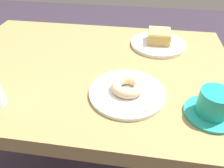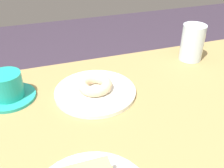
% 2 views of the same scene
% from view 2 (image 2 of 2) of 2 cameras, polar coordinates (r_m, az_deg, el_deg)
% --- Properties ---
extents(table, '(1.04, 0.71, 0.75)m').
position_cam_2_polar(table, '(0.76, 11.14, -11.40)').
color(table, olive).
rests_on(table, ground_plane).
extents(plate_sugar_ring, '(0.23, 0.23, 0.01)m').
position_cam_2_polar(plate_sugar_ring, '(0.75, -3.65, -1.69)').
color(plate_sugar_ring, white).
rests_on(plate_sugar_ring, table).
extents(napkin_sugar_ring, '(0.16, 0.16, 0.00)m').
position_cam_2_polar(napkin_sugar_ring, '(0.75, -3.67, -1.22)').
color(napkin_sugar_ring, white).
rests_on(napkin_sugar_ring, plate_sugar_ring).
extents(donut_sugar_ring, '(0.10, 0.10, 0.03)m').
position_cam_2_polar(donut_sugar_ring, '(0.74, -3.72, -0.18)').
color(donut_sugar_ring, beige).
rests_on(donut_sugar_ring, napkin_sugar_ring).
extents(water_glass, '(0.08, 0.08, 0.12)m').
position_cam_2_polar(water_glass, '(0.96, 17.02, 8.59)').
color(water_glass, silver).
rests_on(water_glass, table).
extents(coffee_cup, '(0.14, 0.14, 0.08)m').
position_cam_2_polar(coffee_cup, '(0.77, -21.66, -0.78)').
color(coffee_cup, teal).
rests_on(coffee_cup, table).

